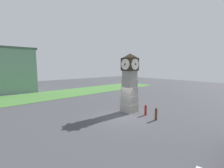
{
  "coord_description": "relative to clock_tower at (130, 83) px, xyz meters",
  "views": [
    {
      "loc": [
        -9.69,
        -9.16,
        4.56
      ],
      "look_at": [
        0.6,
        2.25,
        2.75
      ],
      "focal_mm": 24.0,
      "sensor_mm": 36.0,
      "label": 1
    }
  ],
  "objects": [
    {
      "name": "ground_plane",
      "position": [
        -1.49,
        -0.63,
        -2.9
      ],
      "size": [
        81.25,
        81.25,
        0.0
      ],
      "primitive_type": "plane",
      "color": "#424247"
    },
    {
      "name": "clock_tower",
      "position": [
        0.0,
        0.0,
        0.0
      ],
      "size": [
        1.74,
        1.67,
        5.81
      ],
      "color": "gray",
      "rests_on": "ground_plane"
    },
    {
      "name": "bollard_near_tower",
      "position": [
        0.29,
        -1.77,
        -2.4
      ],
      "size": [
        0.21,
        0.21,
        1.0
      ],
      "color": "maroon",
      "rests_on": "ground_plane"
    },
    {
      "name": "bollard_mid_row",
      "position": [
        -0.12,
        -3.13,
        -2.36
      ],
      "size": [
        0.21,
        0.21,
        1.06
      ],
      "color": "brown",
      "rests_on": "ground_plane"
    },
    {
      "name": "grass_verge_far",
      "position": [
        -4.23,
        14.26,
        -2.88
      ],
      "size": [
        48.75,
        7.86,
        0.04
      ],
      "primitive_type": "cube",
      "color": "#477A38",
      "rests_on": "ground_plane"
    }
  ]
}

